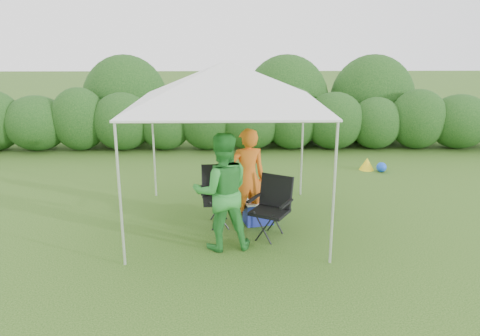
{
  "coord_description": "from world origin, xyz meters",
  "views": [
    {
      "loc": [
        0.05,
        -7.19,
        3.25
      ],
      "look_at": [
        0.21,
        0.4,
        1.05
      ],
      "focal_mm": 35.0,
      "sensor_mm": 36.0,
      "label": 1
    }
  ],
  "objects_px": {
    "woman": "(222,192)",
    "cooler": "(258,212)",
    "canopy": "(227,83)",
    "chair_left": "(219,191)",
    "man": "(247,178)",
    "chair_right": "(272,203)"
  },
  "relations": [
    {
      "from": "chair_left",
      "to": "man",
      "type": "distance_m",
      "value": 0.58
    },
    {
      "from": "canopy",
      "to": "chair_right",
      "type": "relative_size",
      "value": 3.08
    },
    {
      "from": "chair_left",
      "to": "woman",
      "type": "bearing_deg",
      "value": -90.52
    },
    {
      "from": "cooler",
      "to": "chair_left",
      "type": "bearing_deg",
      "value": 161.68
    },
    {
      "from": "woman",
      "to": "canopy",
      "type": "bearing_deg",
      "value": -103.74
    },
    {
      "from": "woman",
      "to": "cooler",
      "type": "bearing_deg",
      "value": -131.39
    },
    {
      "from": "woman",
      "to": "cooler",
      "type": "distance_m",
      "value": 1.34
    },
    {
      "from": "canopy",
      "to": "cooler",
      "type": "height_order",
      "value": "canopy"
    },
    {
      "from": "canopy",
      "to": "man",
      "type": "relative_size",
      "value": 1.79
    },
    {
      "from": "canopy",
      "to": "man",
      "type": "xyz_separation_m",
      "value": [
        0.33,
        -0.07,
        -1.6
      ]
    },
    {
      "from": "chair_right",
      "to": "man",
      "type": "height_order",
      "value": "man"
    },
    {
      "from": "woman",
      "to": "cooler",
      "type": "relative_size",
      "value": 3.19
    },
    {
      "from": "man",
      "to": "cooler",
      "type": "xyz_separation_m",
      "value": [
        0.2,
        0.08,
        -0.65
      ]
    },
    {
      "from": "chair_right",
      "to": "man",
      "type": "distance_m",
      "value": 0.66
    },
    {
      "from": "woman",
      "to": "cooler",
      "type": "height_order",
      "value": "woman"
    },
    {
      "from": "woman",
      "to": "man",
      "type": "bearing_deg",
      "value": -124.15
    },
    {
      "from": "man",
      "to": "chair_right",
      "type": "bearing_deg",
      "value": 119.84
    },
    {
      "from": "cooler",
      "to": "man",
      "type": "bearing_deg",
      "value": -172.47
    },
    {
      "from": "chair_left",
      "to": "woman",
      "type": "distance_m",
      "value": 1.06
    },
    {
      "from": "canopy",
      "to": "cooler",
      "type": "relative_size",
      "value": 5.39
    },
    {
      "from": "chair_left",
      "to": "chair_right",
      "type": "bearing_deg",
      "value": -37.21
    },
    {
      "from": "chair_left",
      "to": "man",
      "type": "xyz_separation_m",
      "value": [
        0.49,
        -0.13,
        0.28
      ]
    }
  ]
}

